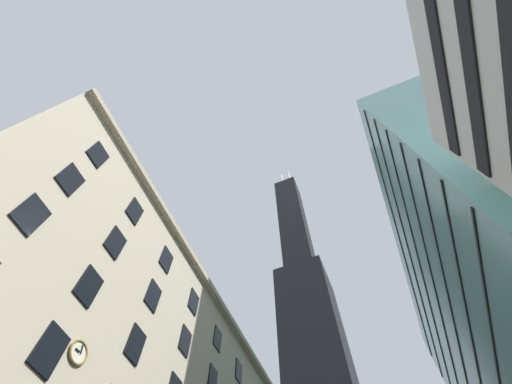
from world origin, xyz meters
The scene contains 0 objects.
Camera 1 is at (2.86, -6.03, 1.25)m, focal length 24.96 mm.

